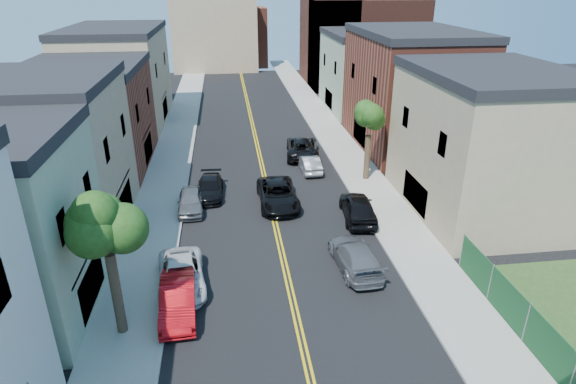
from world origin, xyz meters
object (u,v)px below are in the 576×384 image
object	(u,v)px
red_sedan	(178,299)
grey_car_left	(191,201)
grey_car_right	(355,256)
white_pickup	(181,275)
black_car_left	(210,188)
black_suv_lane	(278,194)
silver_car_right	(309,163)
black_car_right	(358,207)
dark_car_right_far	(302,147)

from	to	relation	value
red_sedan	grey_car_left	world-z (taller)	red_sedan
grey_car_right	white_pickup	bearing A→B (deg)	0.41
black_car_left	black_suv_lane	xyz separation A→B (m)	(4.75, -2.08, 0.13)
grey_car_left	black_car_left	xyz separation A→B (m)	(1.25, 2.24, -0.05)
grey_car_left	silver_car_right	size ratio (longest dim) A/B	1.03
black_car_right	silver_car_right	distance (m)	9.11
white_pickup	black_car_left	bearing A→B (deg)	77.84
black_car_left	grey_car_right	world-z (taller)	grey_car_right
silver_car_right	dark_car_right_far	distance (m)	3.78
black_car_right	grey_car_right	bearing A→B (deg)	78.59
dark_car_right_far	black_car_right	bearing A→B (deg)	104.81
black_car_right	dark_car_right_far	bearing A→B (deg)	-77.16
white_pickup	grey_car_right	size ratio (longest dim) A/B	0.99
black_car_right	silver_car_right	size ratio (longest dim) A/B	1.22
silver_car_right	red_sedan	bearing A→B (deg)	59.94
grey_car_left	black_car_left	distance (m)	2.57
black_car_left	black_suv_lane	bearing A→B (deg)	-21.36
black_car_left	grey_car_left	bearing A→B (deg)	-116.88
red_sedan	black_car_left	distance (m)	13.40
white_pickup	black_car_right	distance (m)	12.66
grey_car_left	red_sedan	bearing A→B (deg)	-91.72
black_suv_lane	white_pickup	bearing A→B (deg)	-123.91
red_sedan	black_suv_lane	bearing A→B (deg)	58.86
white_pickup	grey_car_left	xyz separation A→B (m)	(0.00, 9.00, 0.01)
grey_car_right	red_sedan	bearing A→B (deg)	12.92
red_sedan	grey_car_right	xyz separation A→B (m)	(9.30, 2.68, -0.02)
grey_car_right	dark_car_right_far	xyz separation A→B (m)	(0.00, 18.41, 0.09)
silver_car_right	dark_car_right_far	size ratio (longest dim) A/B	0.68
black_car_right	black_suv_lane	world-z (taller)	black_car_right
red_sedan	black_suv_lane	world-z (taller)	black_suv_lane
black_car_left	white_pickup	bearing A→B (deg)	-94.03
black_car_right	white_pickup	bearing A→B (deg)	34.90
red_sedan	white_pickup	bearing A→B (deg)	86.92
dark_car_right_far	grey_car_right	bearing A→B (deg)	97.20
white_pickup	black_car_left	size ratio (longest dim) A/B	1.11
black_car_left	silver_car_right	world-z (taller)	silver_car_right
grey_car_left	grey_car_right	world-z (taller)	grey_car_right
black_car_left	black_suv_lane	size ratio (longest dim) A/B	0.80
white_pickup	dark_car_right_far	world-z (taller)	dark_car_right_far
grey_car_left	black_suv_lane	world-z (taller)	black_suv_lane
grey_car_right	silver_car_right	xyz separation A→B (m)	(0.00, 14.63, -0.07)
black_car_left	red_sedan	bearing A→B (deg)	-93.03
grey_car_left	black_car_right	world-z (taller)	black_car_right
red_sedan	black_car_right	distance (m)	13.82
grey_car_left	black_suv_lane	distance (m)	6.00
black_car_left	black_car_right	xyz separation A→B (m)	(9.75, -4.97, 0.19)
red_sedan	grey_car_left	size ratio (longest dim) A/B	1.11
red_sedan	black_car_left	size ratio (longest dim) A/B	1.02
red_sedan	grey_car_right	size ratio (longest dim) A/B	0.91
red_sedan	black_car_left	world-z (taller)	red_sedan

